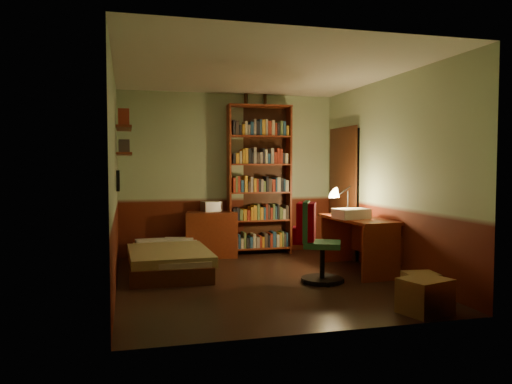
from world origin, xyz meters
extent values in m
cube|color=black|center=(0.00, 0.00, -0.01)|extent=(3.50, 4.00, 0.02)
cube|color=silver|center=(0.00, 0.00, 2.61)|extent=(3.50, 4.00, 0.02)
cube|color=#9EB68D|center=(0.00, 2.01, 1.30)|extent=(3.50, 0.02, 2.60)
cube|color=#9EB68D|center=(-1.76, 0.00, 1.30)|extent=(0.02, 4.00, 2.60)
cube|color=#9EB68D|center=(1.76, 0.00, 1.30)|extent=(0.02, 4.00, 2.60)
cube|color=#9EB68D|center=(0.00, -2.01, 1.30)|extent=(3.50, 0.02, 2.60)
cube|color=black|center=(1.72, 1.30, 1.00)|extent=(0.06, 0.90, 2.00)
cube|color=#391A0C|center=(1.69, 1.30, 1.00)|extent=(0.02, 0.98, 2.08)
cube|color=olive|center=(-1.08, 0.86, 0.27)|extent=(1.03, 1.87, 0.55)
cube|color=maroon|center=(-0.32, 1.77, 0.35)|extent=(0.86, 0.55, 0.71)
cube|color=#B2B2B7|center=(-0.31, 1.89, 0.79)|extent=(0.34, 0.29, 0.16)
cube|color=maroon|center=(0.47, 1.85, 1.20)|extent=(1.04, 0.36, 2.41)
cylinder|color=black|center=(0.28, 1.96, 2.53)|extent=(0.08, 0.08, 0.23)
cylinder|color=black|center=(0.60, 1.96, 2.52)|extent=(0.08, 0.08, 0.22)
cube|color=maroon|center=(1.44, 0.25, 0.36)|extent=(0.64, 1.39, 0.73)
cube|color=silver|center=(1.21, 0.15, 0.80)|extent=(0.29, 0.36, 0.13)
cone|color=black|center=(1.43, 0.56, 1.06)|extent=(0.26, 0.26, 0.66)
cube|color=#295C36|center=(0.71, -0.26, 0.47)|extent=(0.60, 0.57, 0.94)
cube|color=#9B0314|center=(0.49, -0.19, 1.18)|extent=(0.27, 0.42, 0.46)
cube|color=maroon|center=(-1.64, 1.10, 1.60)|extent=(0.20, 0.90, 0.03)
cube|color=maroon|center=(-1.64, 1.10, 1.95)|extent=(0.20, 0.90, 0.03)
cube|color=black|center=(-1.72, 0.60, 1.25)|extent=(0.04, 0.32, 0.26)
cube|color=brown|center=(1.19, -1.73, 0.17)|extent=(0.54, 0.48, 0.34)
cube|color=brown|center=(1.55, -1.10, 0.12)|extent=(0.38, 0.32, 0.25)
camera|label=1|loc=(-1.61, -5.96, 1.45)|focal=35.00mm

